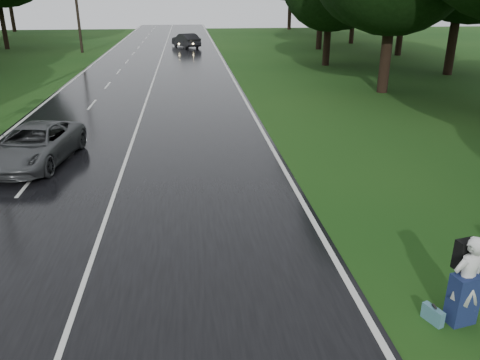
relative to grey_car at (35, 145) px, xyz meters
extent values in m
plane|color=#1D4213|center=(3.26, -10.08, -0.75)|extent=(160.00, 160.00, 0.00)
cube|color=black|center=(3.26, 9.92, -0.73)|extent=(12.00, 140.00, 0.04)
cube|color=silver|center=(3.26, 9.92, -0.70)|extent=(0.12, 140.00, 0.01)
imported|color=#47494B|center=(0.00, 0.00, 0.00)|extent=(3.08, 5.37, 1.41)
imported|color=black|center=(5.72, 39.44, 0.07)|extent=(3.43, 4.96, 1.55)
imported|color=silver|center=(10.82, -10.44, 0.19)|extent=(0.76, 0.58, 1.88)
cube|color=navy|center=(10.82, -10.44, -0.22)|extent=(0.59, 0.45, 1.05)
cube|color=black|center=(10.87, -10.17, 0.61)|extent=(0.46, 0.31, 0.60)
cube|color=teal|center=(10.29, -10.39, -0.58)|extent=(0.29, 0.48, 0.33)
camera|label=1|loc=(5.72, -17.58, 5.28)|focal=35.65mm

